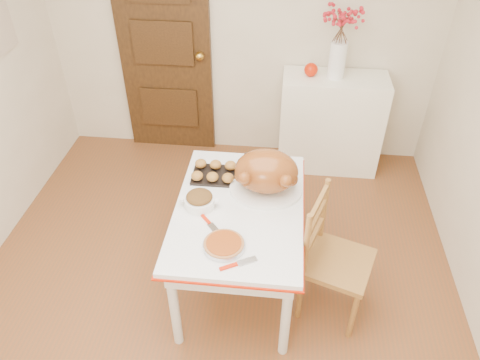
# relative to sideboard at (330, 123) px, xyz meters

# --- Properties ---
(floor) EXTENTS (3.50, 4.00, 0.00)m
(floor) POSITION_rel_sideboard_xyz_m (-0.85, -1.78, -0.46)
(floor) COLOR brown
(floor) RESTS_ON ground
(wall_back) EXTENTS (3.50, 0.00, 2.50)m
(wall_back) POSITION_rel_sideboard_xyz_m (-0.85, 0.22, 0.79)
(wall_back) COLOR beige
(wall_back) RESTS_ON ground
(door_back) EXTENTS (0.85, 0.06, 2.06)m
(door_back) POSITION_rel_sideboard_xyz_m (-1.55, 0.19, 0.57)
(door_back) COLOR black
(door_back) RESTS_ON ground
(sideboard) EXTENTS (0.92, 0.41, 0.92)m
(sideboard) POSITION_rel_sideboard_xyz_m (0.00, 0.00, 0.00)
(sideboard) COLOR white
(sideboard) RESTS_ON floor
(kitchen_table) EXTENTS (0.83, 1.22, 0.73)m
(kitchen_table) POSITION_rel_sideboard_xyz_m (-0.68, -1.55, -0.10)
(kitchen_table) COLOR white
(kitchen_table) RESTS_ON floor
(chair_oak) EXTENTS (0.52, 0.52, 0.93)m
(chair_oak) POSITION_rel_sideboard_xyz_m (-0.02, -1.70, 0.01)
(chair_oak) COLOR #9E6B28
(chair_oak) RESTS_ON floor
(berry_vase) EXTENTS (0.34, 0.34, 0.65)m
(berry_vase) POSITION_rel_sideboard_xyz_m (-0.02, 0.00, 0.78)
(berry_vase) COLOR white
(berry_vase) RESTS_ON sideboard
(apple) EXTENTS (0.12, 0.12, 0.12)m
(apple) POSITION_rel_sideboard_xyz_m (-0.23, 0.00, 0.52)
(apple) COLOR red
(apple) RESTS_ON sideboard
(turkey_platter) EXTENTS (0.58, 0.51, 0.30)m
(turkey_platter) POSITION_rel_sideboard_xyz_m (-0.52, -1.38, 0.42)
(turkey_platter) COLOR brown
(turkey_platter) RESTS_ON kitchen_table
(pumpkin_pie) EXTENTS (0.25, 0.25, 0.05)m
(pumpkin_pie) POSITION_rel_sideboard_xyz_m (-0.73, -1.91, 0.29)
(pumpkin_pie) COLOR #8D390E
(pumpkin_pie) RESTS_ON kitchen_table
(stuffing_dish) EXTENTS (0.26, 0.21, 0.10)m
(stuffing_dish) POSITION_rel_sideboard_xyz_m (-0.93, -1.57, 0.32)
(stuffing_dish) COLOR #5B3612
(stuffing_dish) RESTS_ON kitchen_table
(rolls_tray) EXTENTS (0.30, 0.24, 0.08)m
(rolls_tray) POSITION_rel_sideboard_xyz_m (-0.88, -1.26, 0.31)
(rolls_tray) COLOR #B17336
(rolls_tray) RESTS_ON kitchen_table
(pie_server) EXTENTS (0.22, 0.16, 0.01)m
(pie_server) POSITION_rel_sideboard_xyz_m (-0.63, -2.03, 0.27)
(pie_server) COLOR silver
(pie_server) RESTS_ON kitchen_table
(carving_knife) EXTENTS (0.21, 0.23, 0.01)m
(carving_knife) POSITION_rel_sideboard_xyz_m (-0.82, -1.76, 0.27)
(carving_knife) COLOR silver
(carving_knife) RESTS_ON kitchen_table
(drinking_glass) EXTENTS (0.06, 0.06, 0.10)m
(drinking_glass) POSITION_rel_sideboard_xyz_m (-0.66, -1.12, 0.32)
(drinking_glass) COLOR white
(drinking_glass) RESTS_ON kitchen_table
(shaker_pair) EXTENTS (0.10, 0.05, 0.10)m
(shaker_pair) POSITION_rel_sideboard_xyz_m (-0.41, -1.13, 0.32)
(shaker_pair) COLOR white
(shaker_pair) RESTS_ON kitchen_table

